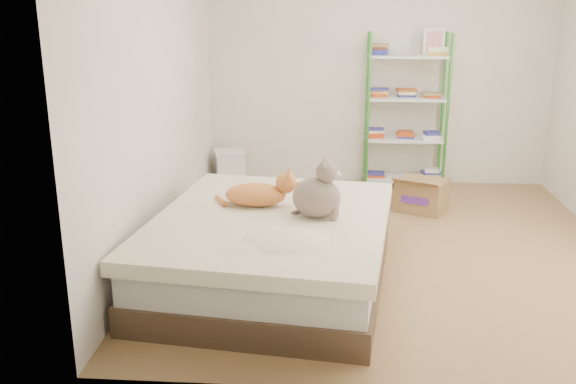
# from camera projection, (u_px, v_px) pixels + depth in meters

# --- Properties ---
(room) EXTENTS (3.81, 4.21, 2.61)m
(room) POSITION_uv_depth(u_px,v_px,m) (396.00, 96.00, 5.10)
(room) COLOR olive
(room) RESTS_ON ground
(bed) EXTENTS (1.90, 2.26, 0.53)m
(bed) POSITION_uv_depth(u_px,v_px,m) (272.00, 249.00, 4.74)
(bed) COLOR #473629
(bed) RESTS_ON ground
(orange_cat) EXTENTS (0.55, 0.30, 0.22)m
(orange_cat) POSITION_uv_depth(u_px,v_px,m) (256.00, 192.00, 4.86)
(orange_cat) COLOR orange
(orange_cat) RESTS_ON bed
(grey_cat) EXTENTS (0.42, 0.37, 0.43)m
(grey_cat) POSITION_uv_depth(u_px,v_px,m) (316.00, 189.00, 4.58)
(grey_cat) COLOR gray
(grey_cat) RESTS_ON bed
(shelf_unit) EXTENTS (0.88, 0.36, 1.74)m
(shelf_unit) POSITION_uv_depth(u_px,v_px,m) (406.00, 114.00, 7.01)
(shelf_unit) COLOR #398F35
(shelf_unit) RESTS_ON ground
(cardboard_box) EXTENTS (0.57, 0.59, 0.37)m
(cardboard_box) POSITION_uv_depth(u_px,v_px,m) (421.00, 195.00, 6.39)
(cardboard_box) COLOR olive
(cardboard_box) RESTS_ON ground
(white_bin) EXTENTS (0.41, 0.38, 0.40)m
(white_bin) POSITION_uv_depth(u_px,v_px,m) (230.00, 167.00, 7.30)
(white_bin) COLOR white
(white_bin) RESTS_ON ground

